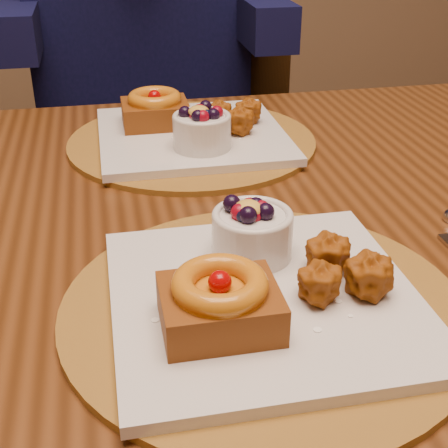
# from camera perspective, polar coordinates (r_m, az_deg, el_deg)

# --- Properties ---
(dining_table) EXTENTS (1.60, 0.90, 0.76)m
(dining_table) POSITION_cam_1_polar(r_m,az_deg,el_deg) (0.81, -0.43, -3.24)
(dining_table) COLOR #3A1D0A
(dining_table) RESTS_ON ground
(place_setting_near) EXTENTS (0.38, 0.38, 0.08)m
(place_setting_near) POSITION_cam_1_polar(r_m,az_deg,el_deg) (0.58, 3.40, -5.92)
(place_setting_near) COLOR brown
(place_setting_near) RESTS_ON dining_table
(place_setting_far) EXTENTS (0.38, 0.38, 0.08)m
(place_setting_far) POSITION_cam_1_polar(r_m,az_deg,el_deg) (0.96, -3.06, 8.49)
(place_setting_far) COLOR brown
(place_setting_far) RESTS_ON dining_table
(chair_far) EXTENTS (0.52, 0.52, 0.83)m
(chair_far) POSITION_cam_1_polar(r_m,az_deg,el_deg) (1.55, -2.13, 3.92)
(chair_far) COLOR black
(chair_far) RESTS_ON ground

